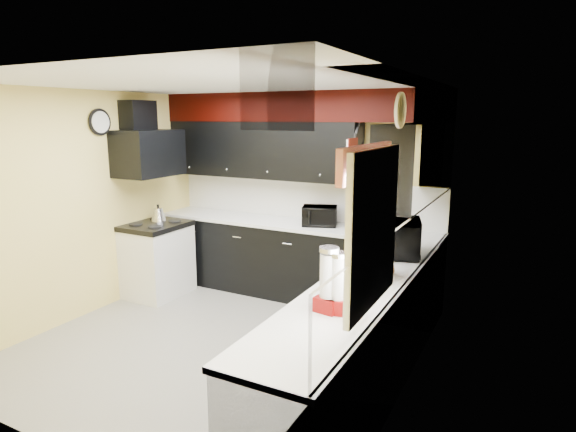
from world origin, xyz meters
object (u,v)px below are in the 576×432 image
object	(u,v)px
toaster_oven	(320,216)
kettle	(158,214)
knife_block	(362,221)
microwave	(399,237)
utensil_crock	(371,225)

from	to	relation	value
toaster_oven	kettle	world-z (taller)	toaster_oven
knife_block	toaster_oven	bearing A→B (deg)	-167.42
microwave	kettle	size ratio (longest dim) A/B	3.16
toaster_oven	utensil_crock	distance (m)	0.63
microwave	toaster_oven	bearing A→B (deg)	40.82
toaster_oven	microwave	distance (m)	1.38
toaster_oven	knife_block	xyz separation A→B (m)	(0.52, 0.02, -0.02)
microwave	kettle	world-z (taller)	microwave
toaster_oven	kettle	xyz separation A→B (m)	(-1.94, -0.62, -0.05)
knife_block	kettle	distance (m)	2.54
toaster_oven	microwave	size ratio (longest dim) A/B	0.69
toaster_oven	kettle	distance (m)	2.04
microwave	kettle	distance (m)	3.10
microwave	utensil_crock	distance (m)	0.94
microwave	utensil_crock	size ratio (longest dim) A/B	4.02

